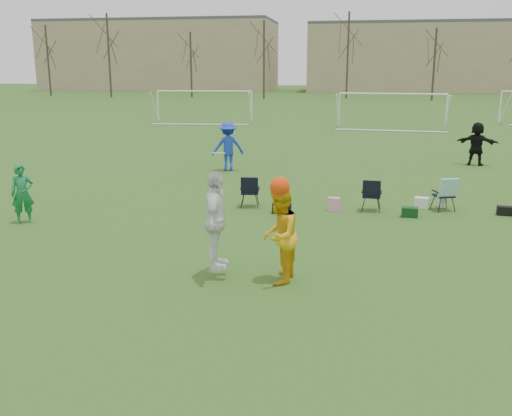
% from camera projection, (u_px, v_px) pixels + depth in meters
% --- Properties ---
extents(ground, '(260.00, 260.00, 0.00)m').
position_uv_depth(ground, '(252.00, 312.00, 10.03)').
color(ground, '#2E581B').
rests_on(ground, ground).
extents(fielder_green_near, '(0.71, 0.66, 1.63)m').
position_uv_depth(fielder_green_near, '(22.00, 194.00, 15.60)').
color(fielder_green_near, '#147339').
rests_on(fielder_green_near, ground).
extents(fielder_blue, '(1.49, 1.18, 2.02)m').
position_uv_depth(fielder_blue, '(228.00, 146.00, 23.47)').
color(fielder_blue, '#1A3AC4').
rests_on(fielder_blue, ground).
extents(fielder_black, '(1.83, 1.11, 1.89)m').
position_uv_depth(fielder_black, '(477.00, 144.00, 24.83)').
color(fielder_black, black).
rests_on(fielder_black, ground).
extents(center_contest, '(2.00, 1.22, 2.61)m').
position_uv_depth(center_contest, '(250.00, 228.00, 11.29)').
color(center_contest, white).
rests_on(center_contest, ground).
extents(sideline_setup, '(8.99, 1.90, 1.65)m').
position_uv_depth(sideline_setup, '(418.00, 195.00, 16.85)').
color(sideline_setup, '#103C18').
rests_on(sideline_setup, ground).
extents(goal_left, '(7.39, 0.76, 2.46)m').
position_uv_depth(goal_left, '(204.00, 97.00, 43.75)').
color(goal_left, white).
rests_on(goal_left, ground).
extents(goal_mid, '(7.40, 0.63, 2.46)m').
position_uv_depth(goal_mid, '(392.00, 101.00, 39.47)').
color(goal_mid, white).
rests_on(goal_mid, ground).
extents(tree_line, '(110.28, 3.28, 11.40)m').
position_uv_depth(tree_line, '(349.00, 60.00, 75.52)').
color(tree_line, '#382B21').
rests_on(tree_line, ground).
extents(building_row, '(126.00, 16.00, 13.00)m').
position_uv_depth(building_row, '(390.00, 56.00, 99.20)').
color(building_row, tan).
rests_on(building_row, ground).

